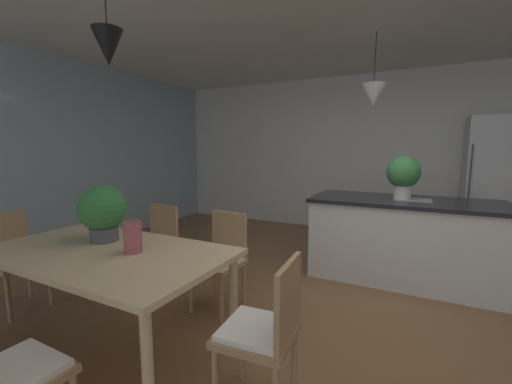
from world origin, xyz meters
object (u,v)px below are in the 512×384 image
chair_window_end (14,257)px  kitchen_island (403,239)px  refrigerator (494,186)px  potted_plant_on_table (103,210)px  dining_table (106,259)px  potted_plant_on_island (403,174)px  chair_kitchen_end (265,329)px  chair_far_right (221,257)px  vase_on_dining_table (133,237)px  chair_far_left (155,245)px

chair_window_end → kitchen_island: (3.10, 2.33, -0.01)m
refrigerator → potted_plant_on_table: refrigerator is taller
dining_table → potted_plant_on_island: bearing=52.2°
potted_plant_on_table → chair_kitchen_end: bearing=-5.5°
chair_far_right → potted_plant_on_table: potted_plant_on_table is taller
chair_kitchen_end → vase_on_dining_table: size_ratio=3.98×
chair_window_end → refrigerator: refrigerator is taller
chair_kitchen_end → vase_on_dining_table: bearing=177.6°
chair_far_right → refrigerator: refrigerator is taller
chair_far_left → kitchen_island: bearing=33.2°
chair_far_right → kitchen_island: 2.06m
chair_far_right → chair_window_end: size_ratio=1.00×
chair_kitchen_end → potted_plant_on_island: potted_plant_on_island is taller
chair_far_right → chair_window_end: bearing=-152.6°
chair_far_right → refrigerator: (2.49, 3.06, 0.47)m
chair_kitchen_end → vase_on_dining_table: vase_on_dining_table is taller
chair_kitchen_end → refrigerator: refrigerator is taller
chair_far_right → potted_plant_on_island: potted_plant_on_island is taller
refrigerator → vase_on_dining_table: 4.71m
chair_kitchen_end → potted_plant_on_island: 2.49m
chair_kitchen_end → refrigerator: 4.27m
potted_plant_on_island → refrigerator: bearing=55.8°
chair_far_right → vase_on_dining_table: vase_on_dining_table is taller
chair_far_right → vase_on_dining_table: size_ratio=3.98×
kitchen_island → refrigerator: 1.97m
dining_table → potted_plant_on_island: potted_plant_on_island is taller
dining_table → chair_kitchen_end: size_ratio=2.05×
kitchen_island → vase_on_dining_table: vase_on_dining_table is taller
chair_kitchen_end → chair_far_right: 1.21m
chair_kitchen_end → chair_far_right: (-0.86, 0.86, 0.00)m
refrigerator → chair_window_end: bearing=-136.6°
chair_far_right → kitchen_island: bearing=45.6°
kitchen_island → chair_kitchen_end: bearing=-104.1°
dining_table → chair_kitchen_end: chair_kitchen_end is taller
chair_window_end → potted_plant_on_table: potted_plant_on_table is taller
kitchen_island → potted_plant_on_table: size_ratio=4.46×
kitchen_island → refrigerator: (1.05, 1.60, 0.48)m
chair_far_right → potted_plant_on_island: 2.15m
chair_far_left → vase_on_dining_table: bearing=-52.6°
refrigerator → potted_plant_on_island: (-1.09, -1.60, 0.23)m
chair_far_right → potted_plant_on_island: (1.40, 1.47, 0.70)m
chair_far_left → vase_on_dining_table: 1.09m
potted_plant_on_island → kitchen_island: bearing=0.0°
dining_table → vase_on_dining_table: (0.22, 0.05, 0.17)m
refrigerator → potted_plant_on_table: bearing=-129.3°
vase_on_dining_table → chair_kitchen_end: bearing=-2.4°
dining_table → vase_on_dining_table: vase_on_dining_table is taller
chair_window_end → potted_plant_on_island: size_ratio=1.85×
chair_window_end → kitchen_island: bearing=36.9°
dining_table → kitchen_island: (1.84, 2.33, -0.21)m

